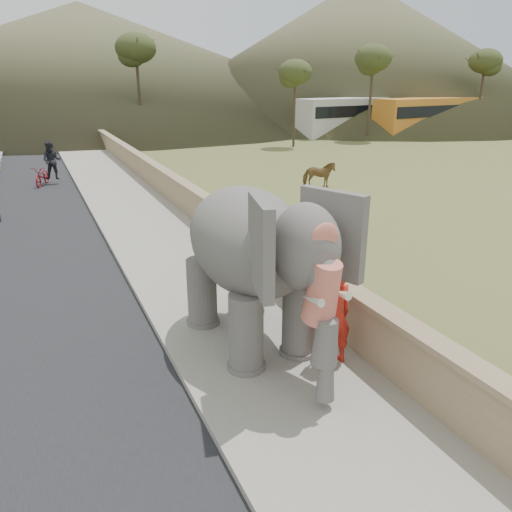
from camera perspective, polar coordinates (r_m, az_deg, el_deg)
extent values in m
plane|color=olive|center=(7.17, 10.35, -21.78)|extent=(160.00, 160.00, 0.00)
cube|color=#9E9687|center=(15.39, -10.90, 1.81)|extent=(3.00, 120.00, 0.15)
cube|color=tan|center=(15.69, -5.15, 4.24)|extent=(0.30, 120.00, 1.10)
imported|color=brown|center=(22.83, 7.19, 9.19)|extent=(1.56, 1.28, 1.21)
imported|color=#ADACB3|center=(46.31, 3.96, 14.72)|extent=(4.44, 2.34, 1.44)
cube|color=beige|center=(45.49, 11.17, 15.37)|extent=(11.24, 3.94, 3.10)
cube|color=orange|center=(46.85, 19.11, 14.80)|extent=(11.24, 4.02, 3.10)
cone|color=brown|center=(68.72, 11.48, 22.09)|extent=(56.00, 56.00, 16.00)
cone|color=brown|center=(74.80, -19.14, 20.46)|extent=(80.00, 80.00, 14.00)
imported|color=red|center=(8.35, 8.93, -6.73)|extent=(0.64, 0.42, 1.76)
imported|color=maroon|center=(25.19, -23.24, 8.38)|extent=(1.12, 1.80, 0.89)
imported|color=black|center=(25.10, -22.30, 10.04)|extent=(1.02, 0.90, 1.74)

